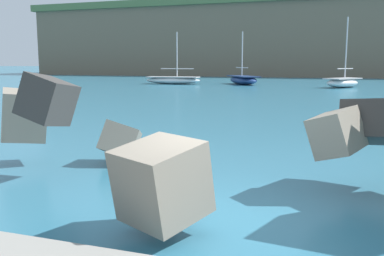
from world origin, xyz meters
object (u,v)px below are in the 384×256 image
(boat_mid_centre, at_px, (173,80))
(station_building_central, at_px, (327,1))
(boat_mid_right, at_px, (343,82))
(boat_near_left, at_px, (243,80))

(boat_mid_centre, height_order, station_building_central, station_building_central)
(boat_mid_right, bearing_deg, station_building_central, 94.11)
(boat_mid_right, distance_m, station_building_central, 59.60)
(boat_mid_right, bearing_deg, boat_mid_centre, 177.12)
(boat_near_left, distance_m, boat_mid_centre, 7.83)
(boat_mid_right, relative_size, station_building_central, 0.90)
(boat_mid_right, xyz_separation_m, station_building_central, (-4.13, 57.51, 15.12))
(boat_near_left, height_order, boat_mid_right, boat_mid_right)
(boat_near_left, relative_size, boat_mid_right, 0.90)
(station_building_central, bearing_deg, boat_near_left, -96.48)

